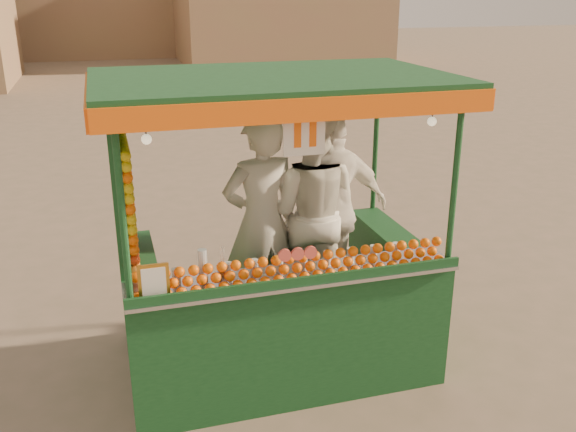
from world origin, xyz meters
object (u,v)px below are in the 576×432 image
object	(u,v)px
vendor_left	(261,222)
vendor_right	(331,210)
juice_cart	(270,283)
vendor_middle	(310,212)

from	to	relation	value
vendor_left	vendor_right	size ratio (longest dim) A/B	1.00
juice_cart	vendor_left	xyz separation A→B (m)	(0.02, 0.35, 0.43)
vendor_middle	vendor_right	distance (m)	0.21
vendor_left	vendor_right	distance (m)	0.71
juice_cart	vendor_left	size ratio (longest dim) A/B	1.46
vendor_left	vendor_middle	xyz separation A→B (m)	(0.49, 0.10, 0.01)
juice_cart	vendor_middle	world-z (taller)	juice_cart
juice_cart	vendor_middle	distance (m)	0.81
vendor_middle	vendor_left	bearing A→B (deg)	37.11
vendor_middle	vendor_right	bearing A→B (deg)	-149.15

